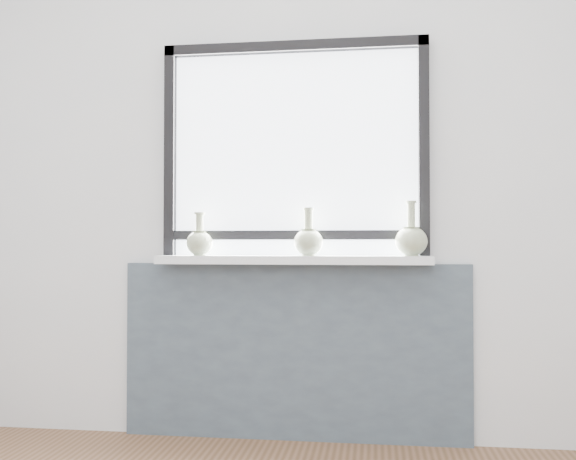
# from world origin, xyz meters

# --- Properties ---
(back_wall) EXTENTS (3.60, 0.02, 2.60)m
(back_wall) POSITION_xyz_m (0.00, 1.81, 1.30)
(back_wall) COLOR silver
(back_wall) RESTS_ON ground
(apron_panel) EXTENTS (1.70, 0.03, 0.86)m
(apron_panel) POSITION_xyz_m (0.00, 1.78, 0.43)
(apron_panel) COLOR #465663
(apron_panel) RESTS_ON ground
(windowsill) EXTENTS (1.32, 0.18, 0.04)m
(windowsill) POSITION_xyz_m (0.00, 1.71, 0.88)
(windowsill) COLOR white
(windowsill) RESTS_ON apron_panel
(window) EXTENTS (1.30, 0.06, 1.05)m
(window) POSITION_xyz_m (0.00, 1.77, 1.44)
(window) COLOR black
(window) RESTS_ON windowsill
(vase_a) EXTENTS (0.13, 0.13, 0.21)m
(vase_a) POSITION_xyz_m (-0.45, 1.68, 0.97)
(vase_a) COLOR #AFBD96
(vase_a) RESTS_ON windowsill
(vase_b) EXTENTS (0.14, 0.14, 0.23)m
(vase_b) POSITION_xyz_m (0.08, 1.69, 0.97)
(vase_b) COLOR #AFBD96
(vase_b) RESTS_ON windowsill
(vase_c) EXTENTS (0.15, 0.15, 0.26)m
(vase_c) POSITION_xyz_m (0.56, 1.69, 0.98)
(vase_c) COLOR #AFBD96
(vase_c) RESTS_ON windowsill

